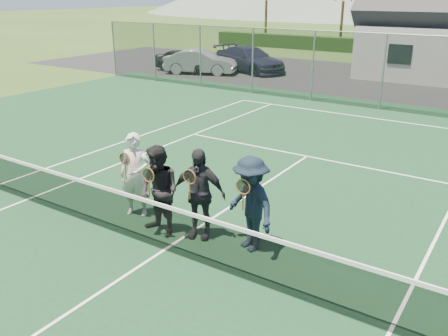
% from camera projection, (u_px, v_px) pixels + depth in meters
% --- Properties ---
extents(ground, '(220.00, 220.00, 0.00)m').
position_uv_depth(ground, '(416.00, 85.00, 24.43)').
color(ground, '#2E491A').
rests_on(ground, ground).
extents(court_surface, '(30.00, 30.00, 0.02)m').
position_uv_depth(court_surface, '(164.00, 251.00, 8.78)').
color(court_surface, '#14381E').
rests_on(court_surface, ground).
extents(tarmac_carpark, '(40.00, 12.00, 0.01)m').
position_uv_depth(tarmac_carpark, '(341.00, 78.00, 26.49)').
color(tarmac_carpark, black).
rests_on(tarmac_carpark, ground).
extents(car_a, '(3.95, 1.82, 1.31)m').
position_uv_depth(car_a, '(184.00, 61.00, 28.36)').
color(car_a, black).
rests_on(car_a, ground).
extents(car_b, '(4.42, 2.84, 1.38)m').
position_uv_depth(car_b, '(200.00, 62.00, 27.60)').
color(car_b, '#92979A').
rests_on(car_b, ground).
extents(car_c, '(5.44, 3.61, 1.46)m').
position_uv_depth(car_c, '(249.00, 59.00, 28.31)').
color(car_c, black).
rests_on(car_c, ground).
extents(court_markings, '(11.03, 23.83, 0.01)m').
position_uv_depth(court_markings, '(164.00, 250.00, 8.77)').
color(court_markings, white).
rests_on(court_markings, court_surface).
extents(tennis_net, '(11.68, 0.08, 1.10)m').
position_uv_depth(tennis_net, '(163.00, 225.00, 8.59)').
color(tennis_net, slate).
rests_on(tennis_net, ground).
extents(perimeter_fence, '(30.07, 0.07, 3.02)m').
position_uv_depth(perimeter_fence, '(383.00, 72.00, 18.81)').
color(perimeter_fence, slate).
rests_on(perimeter_fence, ground).
extents(player_a, '(0.77, 0.65, 1.80)m').
position_uv_depth(player_a, '(135.00, 175.00, 9.90)').
color(player_a, silver).
rests_on(player_a, court_surface).
extents(player_b, '(0.97, 0.82, 1.80)m').
position_uv_depth(player_b, '(159.00, 191.00, 9.08)').
color(player_b, black).
rests_on(player_b, court_surface).
extents(player_c, '(1.14, 0.72, 1.80)m').
position_uv_depth(player_c, '(199.00, 193.00, 8.99)').
color(player_c, '#232227').
rests_on(player_c, court_surface).
extents(player_d, '(1.33, 1.08, 1.80)m').
position_uv_depth(player_d, '(251.00, 204.00, 8.55)').
color(player_d, black).
rests_on(player_d, court_surface).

